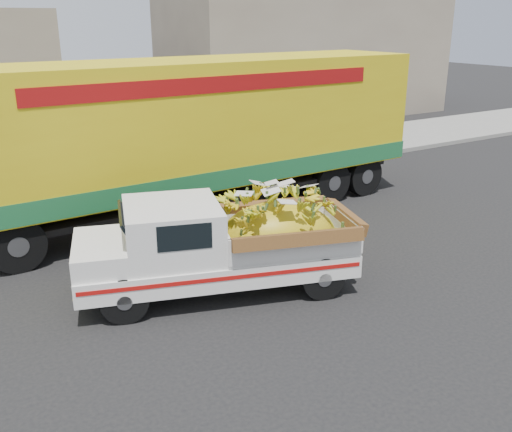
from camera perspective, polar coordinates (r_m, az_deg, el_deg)
ground at (r=9.71m, az=-4.74°, el=-9.84°), size 100.00×100.00×0.00m
curb at (r=15.91m, az=-16.70°, el=1.46°), size 60.00×0.25×0.15m
sidewalk at (r=17.88m, az=-18.56°, el=3.16°), size 60.00×4.00×0.14m
building_right at (r=29.72m, az=5.12°, el=15.83°), size 14.00×6.00×6.00m
pickup_truck at (r=10.21m, az=-1.91°, el=-2.58°), size 5.16×3.15×1.70m
semi_trailer at (r=13.91m, az=-5.99°, el=8.40°), size 12.03×2.92×3.80m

